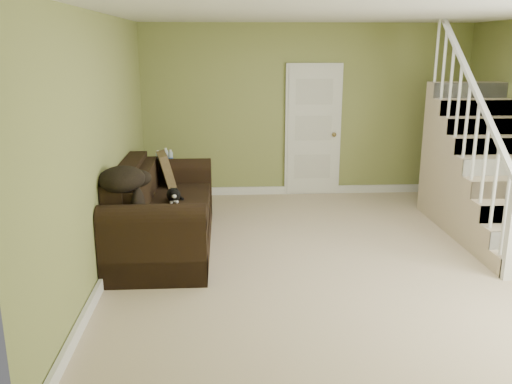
{
  "coord_description": "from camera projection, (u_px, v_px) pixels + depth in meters",
  "views": [
    {
      "loc": [
        -1.27,
        -5.51,
        2.29
      ],
      "look_at": [
        -0.93,
        0.2,
        0.73
      ],
      "focal_mm": 38.0,
      "sensor_mm": 36.0,
      "label": 1
    }
  ],
  "objects": [
    {
      "name": "wall_left",
      "position": [
        103.0,
        145.0,
        5.49
      ],
      "size": [
        0.04,
        5.5,
        2.6
      ],
      "primitive_type": "cube",
      "color": "#87904D",
      "rests_on": "floor"
    },
    {
      "name": "throw_blanket",
      "position": [
        122.0,
        179.0,
        5.43
      ],
      "size": [
        0.6,
        0.7,
        0.25
      ],
      "primitive_type": "ellipsoid",
      "rotation": [
        0.0,
        0.0,
        -0.27
      ],
      "color": "black",
      "rests_on": "sofa"
    },
    {
      "name": "throw_pillow",
      "position": [
        166.0,
        169.0,
        7.02
      ],
      "size": [
        0.3,
        0.47,
        0.45
      ],
      "primitive_type": "cube",
      "rotation": [
        0.0,
        -0.24,
        0.2
      ],
      "color": "#47311C",
      "rests_on": "sofa"
    },
    {
      "name": "staircase",
      "position": [
        482.0,
        179.0,
        6.85
      ],
      "size": [
        1.0,
        2.51,
        2.82
      ],
      "color": "#CDB194",
      "rests_on": "floor"
    },
    {
      "name": "wall_front",
      "position": [
        455.0,
        230.0,
        2.99
      ],
      "size": [
        5.0,
        0.04,
        2.6
      ],
      "primitive_type": "cube",
      "color": "#87904D",
      "rests_on": "floor"
    },
    {
      "name": "baseboard_left",
      "position": [
        114.0,
        259.0,
        5.82
      ],
      "size": [
        0.04,
        5.5,
        0.12
      ],
      "primitive_type": "cube",
      "color": "white",
      "rests_on": "floor"
    },
    {
      "name": "side_table",
      "position": [
        167.0,
        188.0,
        7.58
      ],
      "size": [
        0.57,
        0.57,
        0.89
      ],
      "rotation": [
        0.0,
        0.0,
        -0.03
      ],
      "color": "black",
      "rests_on": "floor"
    },
    {
      "name": "wall_back",
      "position": [
        307.0,
        111.0,
        8.28
      ],
      "size": [
        5.0,
        0.04,
        2.6
      ],
      "primitive_type": "cube",
      "color": "#87904D",
      "rests_on": "floor"
    },
    {
      "name": "ceiling",
      "position": [
        352.0,
        11.0,
        5.29
      ],
      "size": [
        5.0,
        5.5,
        0.01
      ],
      "primitive_type": "cube",
      "color": "white",
      "rests_on": "wall_back"
    },
    {
      "name": "baseboard_back",
      "position": [
        305.0,
        190.0,
        8.58
      ],
      "size": [
        5.0,
        0.04,
        0.12
      ],
      "primitive_type": "cube",
      "color": "white",
      "rests_on": "floor"
    },
    {
      "name": "sofa",
      "position": [
        160.0,
        216.0,
        6.3
      ],
      "size": [
        1.04,
        2.41,
        0.95
      ],
      "color": "black",
      "rests_on": "floor"
    },
    {
      "name": "floor",
      "position": [
        341.0,
        259.0,
        5.98
      ],
      "size": [
        5.0,
        5.5,
        0.01
      ],
      "primitive_type": "cube",
      "color": "#CDB194",
      "rests_on": "ground"
    },
    {
      "name": "banana",
      "position": [
        166.0,
        219.0,
        5.62
      ],
      "size": [
        0.1,
        0.2,
        0.06
      ],
      "primitive_type": "ellipsoid",
      "rotation": [
        0.0,
        0.0,
        0.24
      ],
      "color": "yellow",
      "rests_on": "sofa"
    },
    {
      "name": "cat",
      "position": [
        173.0,
        195.0,
        6.3
      ],
      "size": [
        0.23,
        0.43,
        0.21
      ],
      "rotation": [
        0.0,
        0.0,
        0.13
      ],
      "color": "black",
      "rests_on": "sofa"
    },
    {
      "name": "door",
      "position": [
        313.0,
        131.0,
        8.33
      ],
      "size": [
        0.86,
        0.12,
        2.02
      ],
      "color": "white",
      "rests_on": "floor"
    }
  ]
}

